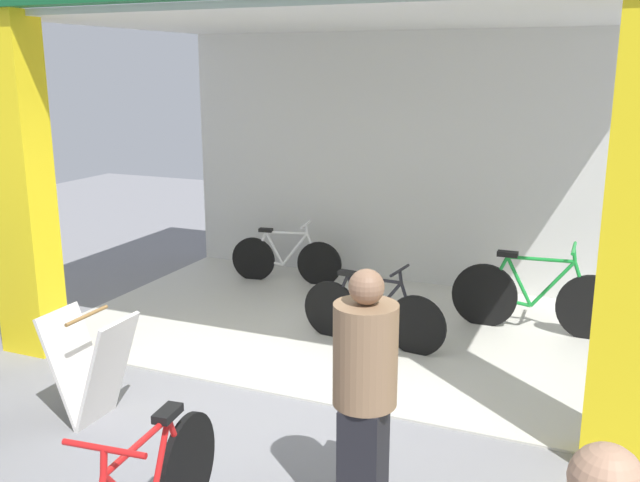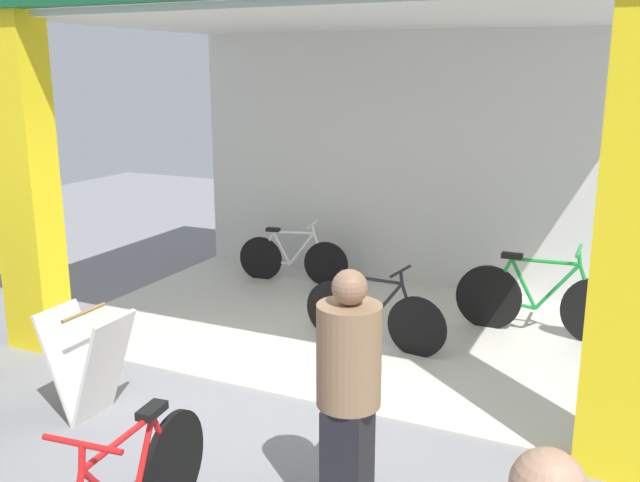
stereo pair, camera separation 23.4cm
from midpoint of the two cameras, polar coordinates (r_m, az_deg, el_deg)
The scene contains 7 objects.
ground_plane at distance 6.13m, azimuth -4.52°, elevation -12.41°, with size 19.72×19.72×0.00m, color gray.
shop_facade at distance 7.20m, azimuth 2.00°, elevation 9.11°, with size 6.06×3.94×3.94m.
bicycle_inside_0 at distance 7.01m, azimuth 3.26°, elevation -5.94°, with size 1.53×0.42×0.84m.
bicycle_inside_1 at distance 9.04m, azimuth -3.55°, elevation -1.47°, with size 1.45×0.40×0.80m.
bicycle_inside_2 at distance 7.62m, azimuth 16.25°, elevation -4.45°, with size 1.76×0.48×0.97m.
sandwich_board_sign at distance 5.86m, azimuth -19.15°, elevation -9.68°, with size 0.65×0.46×0.89m.
pedestrian_1 at distance 4.23m, azimuth 2.07°, elevation -12.45°, with size 0.41×0.64×1.62m.
Camera 1 is at (2.47, -4.90, 2.71)m, focal length 39.50 mm.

